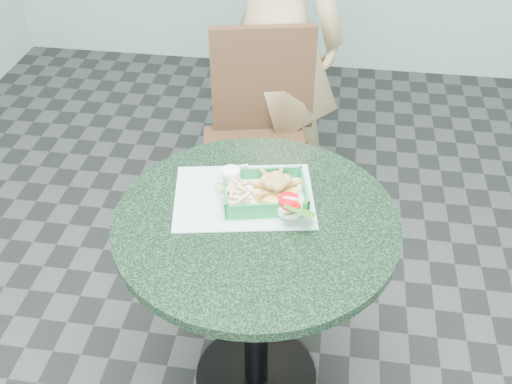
# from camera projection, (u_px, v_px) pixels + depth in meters

# --- Properties ---
(floor) EXTENTS (4.00, 5.00, 0.02)m
(floor) POSITION_uv_depth(u_px,v_px,m) (256.00, 377.00, 2.17)
(floor) COLOR #303335
(floor) RESTS_ON ground
(cafe_table) EXTENTS (0.82, 0.82, 0.75)m
(cafe_table) POSITION_uv_depth(u_px,v_px,m) (256.00, 265.00, 1.81)
(cafe_table) COLOR black
(cafe_table) RESTS_ON floor
(dining_chair) EXTENTS (0.43, 0.43, 0.93)m
(dining_chair) POSITION_uv_depth(u_px,v_px,m) (259.00, 127.00, 2.50)
(dining_chair) COLOR #48321D
(dining_chair) RESTS_ON floor
(diner_person) EXTENTS (0.76, 0.60, 1.84)m
(diner_person) POSITION_uv_depth(u_px,v_px,m) (274.00, 13.00, 2.46)
(diner_person) COLOR #D8B27A
(diner_person) RESTS_ON floor
(placemat) EXTENTS (0.45, 0.37, 0.00)m
(placemat) POSITION_uv_depth(u_px,v_px,m) (244.00, 202.00, 1.77)
(placemat) COLOR #9DCAC2
(placemat) RESTS_ON cafe_table
(food_basket) EXTENTS (0.24, 0.17, 0.05)m
(food_basket) POSITION_uv_depth(u_px,v_px,m) (265.00, 201.00, 1.75)
(food_basket) COLOR #137B39
(food_basket) RESTS_ON placemat
(crab_sandwich) EXTENTS (0.13, 0.13, 0.08)m
(crab_sandwich) POSITION_uv_depth(u_px,v_px,m) (276.00, 191.00, 1.73)
(crab_sandwich) COLOR gold
(crab_sandwich) RESTS_ON food_basket
(fries_pile) EXTENTS (0.11, 0.12, 0.04)m
(fries_pile) POSITION_uv_depth(u_px,v_px,m) (235.00, 190.00, 1.76)
(fries_pile) COLOR #D3B679
(fries_pile) RESTS_ON food_basket
(sauce_ramekin) EXTENTS (0.06, 0.06, 0.03)m
(sauce_ramekin) POSITION_uv_depth(u_px,v_px,m) (236.00, 175.00, 1.80)
(sauce_ramekin) COLOR white
(sauce_ramekin) RESTS_ON food_basket
(garnish_cup) EXTENTS (0.11, 0.10, 0.04)m
(garnish_cup) POSITION_uv_depth(u_px,v_px,m) (286.00, 216.00, 1.67)
(garnish_cup) COLOR white
(garnish_cup) RESTS_ON food_basket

